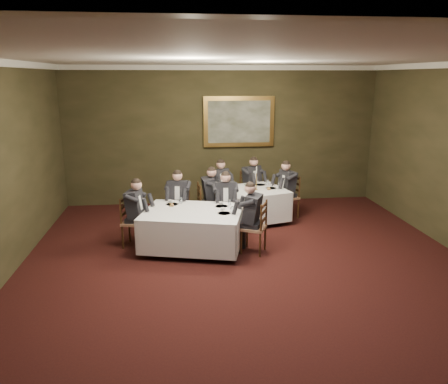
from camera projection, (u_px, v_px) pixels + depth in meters
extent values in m
plane|color=black|center=(257.00, 288.00, 6.86)|extent=(10.00, 10.00, 0.00)
cube|color=silver|center=(262.00, 56.00, 5.96)|extent=(8.00, 10.00, 0.10)
cube|color=#2D2A16|center=(222.00, 136.00, 11.22)|extent=(8.00, 0.10, 3.50)
cube|color=white|center=(222.00, 68.00, 10.73)|extent=(8.00, 0.10, 0.12)
cube|color=black|center=(249.00, 191.00, 9.81)|extent=(1.76, 1.49, 0.04)
cube|color=white|center=(249.00, 190.00, 9.81)|extent=(1.83, 1.57, 0.02)
cube|color=white|center=(249.00, 204.00, 9.89)|extent=(1.86, 1.59, 0.65)
cube|color=black|center=(193.00, 213.00, 8.27)|extent=(2.04, 1.72, 0.04)
cube|color=white|center=(193.00, 211.00, 8.26)|extent=(2.12, 1.80, 0.02)
cube|color=white|center=(193.00, 228.00, 8.34)|extent=(2.14, 1.82, 0.65)
cube|color=#94684B|center=(219.00, 195.00, 10.45)|extent=(0.58, 0.57, 0.05)
cube|color=black|center=(215.00, 183.00, 10.54)|extent=(0.36, 0.19, 0.54)
cube|color=black|center=(219.00, 180.00, 10.35)|extent=(0.51, 0.46, 0.55)
sphere|color=#DF9E8B|center=(219.00, 164.00, 10.25)|extent=(0.28, 0.28, 0.21)
cube|color=#94684B|center=(251.00, 191.00, 10.75)|extent=(0.59, 0.58, 0.05)
cube|color=black|center=(246.00, 180.00, 10.84)|extent=(0.35, 0.21, 0.54)
cube|color=black|center=(251.00, 177.00, 10.65)|extent=(0.52, 0.48, 0.55)
sphere|color=#DF9E8B|center=(252.00, 161.00, 10.56)|extent=(0.29, 0.29, 0.21)
cube|color=#94684B|center=(208.00, 206.00, 9.52)|extent=(0.46, 0.48, 0.05)
cube|color=black|center=(199.00, 196.00, 9.42)|extent=(0.06, 0.38, 0.54)
cube|color=black|center=(208.00, 190.00, 9.42)|extent=(0.35, 0.45, 0.55)
sphere|color=#DF9E8B|center=(208.00, 173.00, 9.33)|extent=(0.23, 0.23, 0.21)
cube|color=#94684B|center=(288.00, 197.00, 10.23)|extent=(0.54, 0.55, 0.05)
cube|color=black|center=(295.00, 186.00, 10.25)|extent=(0.15, 0.37, 0.54)
cube|color=black|center=(288.00, 182.00, 10.14)|extent=(0.43, 0.50, 0.55)
sphere|color=#DF9E8B|center=(289.00, 166.00, 10.04)|extent=(0.27, 0.27, 0.21)
cube|color=#94684B|center=(179.00, 209.00, 9.29)|extent=(0.51, 0.50, 0.05)
cube|color=black|center=(180.00, 196.00, 9.41)|extent=(0.38, 0.10, 0.54)
cube|color=black|center=(178.00, 192.00, 9.20)|extent=(0.47, 0.39, 0.55)
sphere|color=#DF9E8B|center=(178.00, 175.00, 9.10)|extent=(0.25, 0.25, 0.21)
cube|color=#94684B|center=(225.00, 211.00, 9.16)|extent=(0.46, 0.44, 0.05)
cube|color=black|center=(225.00, 198.00, 9.28)|extent=(0.38, 0.04, 0.54)
cube|color=black|center=(225.00, 194.00, 9.07)|extent=(0.43, 0.33, 0.55)
sphere|color=#DF9E8B|center=(225.00, 176.00, 8.97)|extent=(0.22, 0.22, 0.21)
cube|color=#94684B|center=(254.00, 228.00, 8.18)|extent=(0.57, 0.58, 0.05)
cube|color=black|center=(264.00, 216.00, 8.05)|extent=(0.19, 0.35, 0.54)
cube|color=black|center=(254.00, 209.00, 8.08)|extent=(0.46, 0.51, 0.55)
sphere|color=#DF9E8B|center=(254.00, 189.00, 7.98)|extent=(0.28, 0.28, 0.21)
cube|color=#94684B|center=(134.00, 222.00, 8.48)|extent=(0.52, 0.53, 0.05)
cube|color=black|center=(124.00, 210.00, 8.44)|extent=(0.12, 0.38, 0.54)
cube|color=black|center=(133.00, 204.00, 8.39)|extent=(0.40, 0.48, 0.55)
sphere|color=#DF9E8B|center=(132.00, 185.00, 8.29)|extent=(0.26, 0.26, 0.21)
imported|color=#2D5926|center=(249.00, 185.00, 9.71)|extent=(0.23, 0.20, 0.23)
cylinder|color=#BB8E39|center=(256.00, 189.00, 9.81)|extent=(0.08, 0.08, 0.02)
cylinder|color=#BB8E39|center=(256.00, 181.00, 9.76)|extent=(0.02, 0.02, 0.37)
cylinder|color=white|center=(257.00, 169.00, 9.69)|extent=(0.03, 0.03, 0.16)
cylinder|color=white|center=(226.00, 188.00, 9.95)|extent=(0.25, 0.25, 0.01)
cylinder|color=white|center=(226.00, 185.00, 10.09)|extent=(0.08, 0.08, 0.05)
cylinder|color=white|center=(234.00, 185.00, 9.95)|extent=(0.06, 0.06, 0.14)
cylinder|color=white|center=(172.00, 204.00, 8.69)|extent=(0.25, 0.25, 0.01)
cylinder|color=white|center=(172.00, 201.00, 8.83)|extent=(0.08, 0.08, 0.05)
cylinder|color=white|center=(181.00, 201.00, 8.69)|extent=(0.06, 0.06, 0.14)
cube|color=gold|center=(239.00, 122.00, 11.11)|extent=(1.81, 0.08, 1.28)
cube|color=#41432D|center=(239.00, 122.00, 11.07)|extent=(1.59, 0.01, 1.06)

